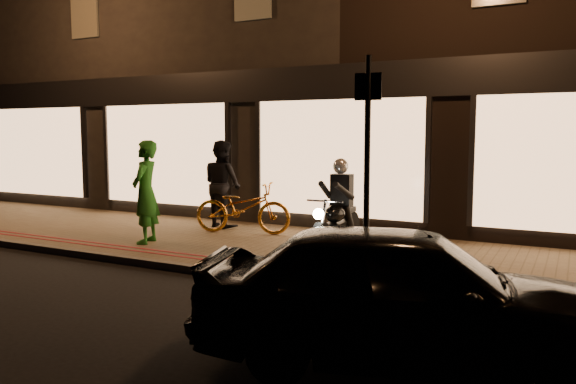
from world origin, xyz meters
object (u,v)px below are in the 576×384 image
Objects in this scene: motorcycle at (338,218)px; sign_post at (367,158)px; bicycle_gold at (243,208)px; parked_car at (405,293)px; person_green at (146,192)px.

motorcycle is 2.08m from sign_post.
sign_post is at bearing -56.04° from motorcycle.
bicycle_gold is at bearing 144.80° from sign_post.
motorcycle is 4.11m from parked_car.
sign_post is 1.60× the size of person_green.
bicycle_gold is at bearing 157.73° from motorcycle.
sign_post is at bearing 12.67° from parked_car.
person_green reaches higher than bicycle_gold.
parked_car is at bearing -148.65° from bicycle_gold.
person_green reaches higher than parked_car.
sign_post is 1.53× the size of bicycle_gold.
bicycle_gold is at bearing 29.71° from parked_car.
bicycle_gold is (-3.46, 2.44, -1.16)m from sign_post.
person_green is at bearing 47.37° from parked_car.
person_green reaches higher than motorcycle.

